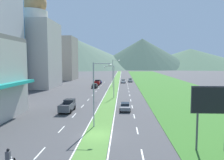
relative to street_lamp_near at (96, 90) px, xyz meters
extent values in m
plane|color=#424244|center=(0.58, -3.25, -5.17)|extent=(600.00, 600.00, 0.00)
cube|color=#518438|center=(0.58, 56.75, -5.14)|extent=(3.20, 240.00, 0.06)
cube|color=#387028|center=(21.18, 56.75, -5.14)|extent=(24.00, 240.00, 0.06)
cube|color=silver|center=(-4.52, -8.57, -5.17)|extent=(0.16, 2.80, 0.01)
cube|color=silver|center=(-4.52, -1.23, -5.17)|extent=(0.16, 2.80, 0.01)
cube|color=silver|center=(-4.52, 6.11, -5.17)|extent=(0.16, 2.80, 0.01)
cube|color=silver|center=(-4.52, 13.44, -5.17)|extent=(0.16, 2.80, 0.01)
cube|color=silver|center=(-4.52, 20.78, -5.17)|extent=(0.16, 2.80, 0.01)
cube|color=silver|center=(-4.52, 28.12, -5.17)|extent=(0.16, 2.80, 0.01)
cube|color=silver|center=(-4.52, 35.46, -5.17)|extent=(0.16, 2.80, 0.01)
cube|color=silver|center=(-4.52, 42.80, -5.17)|extent=(0.16, 2.80, 0.01)
cube|color=silver|center=(-4.52, 50.13, -5.17)|extent=(0.16, 2.80, 0.01)
cube|color=silver|center=(-4.52, 57.47, -5.17)|extent=(0.16, 2.80, 0.01)
cube|color=silver|center=(-4.52, 64.81, -5.17)|extent=(0.16, 2.80, 0.01)
cube|color=silver|center=(5.68, -8.57, -5.17)|extent=(0.16, 2.80, 0.01)
cube|color=silver|center=(5.68, -1.23, -5.17)|extent=(0.16, 2.80, 0.01)
cube|color=silver|center=(5.68, 6.11, -5.17)|extent=(0.16, 2.80, 0.01)
cube|color=silver|center=(5.68, 13.44, -5.17)|extent=(0.16, 2.80, 0.01)
cube|color=silver|center=(5.68, 20.78, -5.17)|extent=(0.16, 2.80, 0.01)
cube|color=silver|center=(5.68, 28.12, -5.17)|extent=(0.16, 2.80, 0.01)
cube|color=silver|center=(5.68, 35.46, -5.17)|extent=(0.16, 2.80, 0.01)
cube|color=silver|center=(5.68, 42.80, -5.17)|extent=(0.16, 2.80, 0.01)
cube|color=silver|center=(5.68, 50.13, -5.17)|extent=(0.16, 2.80, 0.01)
cube|color=silver|center=(5.68, 57.47, -5.17)|extent=(0.16, 2.80, 0.01)
cube|color=silver|center=(5.68, 64.81, -5.17)|extent=(0.16, 2.80, 0.01)
cube|color=silver|center=(-1.17, 56.75, -5.17)|extent=(0.16, 240.00, 0.01)
cube|color=silver|center=(2.33, 56.75, -5.17)|extent=(0.16, 240.00, 0.01)
cube|color=#B7B2A8|center=(-27.76, 44.82, 6.45)|extent=(15.23, 15.23, 23.25)
cylinder|color=beige|center=(-27.76, 44.82, 19.95)|extent=(9.78, 9.78, 3.73)
sphere|color=#B27F4C|center=(-27.76, 44.82, 24.60)|extent=(9.32, 9.32, 9.32)
cube|color=#9E9384|center=(-28.09, 78.22, 5.73)|extent=(14.60, 14.60, 21.80)
cone|color=#516B56|center=(-64.02, 264.05, 15.71)|extent=(195.86, 195.86, 41.77)
cone|color=#3D5647|center=(30.97, 265.51, 15.67)|extent=(144.64, 144.64, 41.69)
cone|color=#47664C|center=(103.25, 283.64, 9.09)|extent=(186.28, 186.28, 28.53)
cylinder|color=#99999E|center=(-0.28, 0.01, -0.66)|extent=(0.18, 0.18, 9.01)
cylinder|color=#99999E|center=(0.86, -0.03, 3.69)|extent=(2.29, 0.19, 0.10)
ellipsoid|color=silver|center=(2.00, -0.08, 3.49)|extent=(0.56, 0.28, 0.20)
cylinder|color=#99999E|center=(1.51, 23.81, -1.09)|extent=(0.18, 0.18, 8.15)
cylinder|color=#99999E|center=(0.35, 23.89, 2.83)|extent=(2.31, 0.25, 0.10)
ellipsoid|color=silver|center=(-0.80, 23.97, 2.63)|extent=(0.56, 0.28, 0.20)
cylinder|color=#99999E|center=(0.09, 47.62, -0.21)|extent=(0.18, 0.18, 9.92)
cylinder|color=#99999E|center=(1.21, 47.65, 4.60)|extent=(2.25, 0.17, 0.10)
ellipsoid|color=silver|center=(2.33, 47.68, 4.40)|extent=(0.56, 0.28, 0.20)
cylinder|color=#4C4C51|center=(11.31, -7.15, -3.18)|extent=(0.20, 0.20, 3.98)
cube|color=black|center=(12.74, -7.25, 0.11)|extent=(4.06, 0.16, 2.61)
cube|color=#4C4C51|center=(12.74, -7.13, 0.11)|extent=(4.26, 0.08, 2.81)
cube|color=#B2B2B7|center=(7.23, 66.68, -4.48)|extent=(1.73, 4.25, 0.75)
cube|color=black|center=(7.23, 66.85, -3.86)|extent=(1.49, 1.87, 0.48)
cylinder|color=black|center=(8.06, 65.37, -4.85)|extent=(0.22, 0.64, 0.64)
cylinder|color=black|center=(6.40, 65.37, -4.85)|extent=(0.22, 0.64, 0.64)
cylinder|color=black|center=(8.06, 68.00, -4.85)|extent=(0.22, 0.64, 0.64)
cylinder|color=black|center=(6.40, 68.00, -4.85)|extent=(0.22, 0.64, 0.64)
cube|color=silver|center=(4.01, 62.42, -4.51)|extent=(1.89, 4.46, 0.68)
cube|color=black|center=(4.01, 62.60, -3.96)|extent=(1.63, 1.96, 0.43)
cylinder|color=black|center=(4.91, 61.04, -4.85)|extent=(0.22, 0.64, 0.64)
cylinder|color=black|center=(3.10, 61.04, -4.85)|extent=(0.22, 0.64, 0.64)
cylinder|color=black|center=(4.91, 63.81, -4.85)|extent=(0.22, 0.64, 0.64)
cylinder|color=black|center=(3.10, 63.81, -4.85)|extent=(0.22, 0.64, 0.64)
cube|color=slate|center=(4.21, 10.42, -4.54)|extent=(1.82, 4.51, 0.61)
cube|color=black|center=(4.21, 10.60, -4.02)|extent=(1.57, 1.98, 0.44)
cylinder|color=black|center=(5.08, 9.02, -4.85)|extent=(0.22, 0.64, 0.64)
cylinder|color=black|center=(3.34, 9.02, -4.85)|extent=(0.22, 0.64, 0.64)
cylinder|color=black|center=(5.08, 11.82, -4.85)|extent=(0.22, 0.64, 0.64)
cylinder|color=black|center=(3.34, 11.82, -4.85)|extent=(0.22, 0.64, 0.64)
cube|color=black|center=(-6.06, 43.73, -4.49)|extent=(1.70, 4.31, 0.72)
cube|color=black|center=(-6.06, 43.56, -3.88)|extent=(1.46, 1.90, 0.50)
cylinder|color=black|center=(-6.88, 45.07, -4.85)|extent=(0.22, 0.64, 0.64)
cylinder|color=black|center=(-5.24, 45.07, -4.85)|extent=(0.22, 0.64, 0.64)
cylinder|color=black|center=(-6.88, 42.40, -4.85)|extent=(0.22, 0.64, 0.64)
cylinder|color=black|center=(-5.24, 42.40, -4.85)|extent=(0.22, 0.64, 0.64)
cube|color=navy|center=(-6.11, 58.67, -4.52)|extent=(1.84, 4.05, 0.66)
cube|color=black|center=(-6.11, 58.51, -3.96)|extent=(1.58, 1.78, 0.46)
cylinder|color=black|center=(-7.00, 59.93, -4.85)|extent=(0.22, 0.64, 0.64)
cylinder|color=black|center=(-5.23, 59.93, -4.85)|extent=(0.22, 0.64, 0.64)
cylinder|color=black|center=(-7.00, 57.42, -4.85)|extent=(0.22, 0.64, 0.64)
cylinder|color=black|center=(-5.23, 57.42, -4.85)|extent=(0.22, 0.64, 0.64)
cube|color=#515459|center=(-6.40, 8.81, -4.37)|extent=(2.00, 5.40, 0.80)
cube|color=black|center=(-6.40, 10.41, -3.57)|extent=(1.84, 2.00, 0.80)
cube|color=#515459|center=(-7.34, 7.71, -3.75)|extent=(0.10, 3.20, 0.44)
cube|color=#515459|center=(-5.46, 7.71, -3.75)|extent=(0.10, 3.20, 0.44)
cube|color=#515459|center=(-6.40, 6.16, -3.75)|extent=(1.84, 0.10, 0.44)
cylinder|color=black|center=(-7.36, 10.43, -4.77)|extent=(0.26, 0.80, 0.80)
cylinder|color=black|center=(-5.44, 10.43, -4.77)|extent=(0.26, 0.80, 0.80)
cylinder|color=black|center=(-7.36, 7.19, -4.77)|extent=(0.26, 0.80, 0.80)
cylinder|color=black|center=(-5.44, 7.19, -4.77)|extent=(0.26, 0.80, 0.80)
cube|color=maroon|center=(-6.32, 53.09, -4.37)|extent=(2.00, 5.40, 0.80)
cube|color=black|center=(-6.32, 54.69, -3.57)|extent=(1.84, 2.00, 0.80)
cube|color=maroon|center=(-7.26, 51.99, -3.75)|extent=(0.10, 3.20, 0.44)
cube|color=maroon|center=(-5.38, 51.99, -3.75)|extent=(0.10, 3.20, 0.44)
cube|color=maroon|center=(-6.32, 50.44, -3.75)|extent=(1.84, 0.10, 0.44)
cylinder|color=black|center=(-7.28, 54.71, -4.77)|extent=(0.26, 0.80, 0.80)
cylinder|color=black|center=(-5.36, 54.71, -4.77)|extent=(0.26, 0.80, 0.80)
cylinder|color=black|center=(-7.28, 51.47, -4.77)|extent=(0.26, 0.80, 0.80)
cylinder|color=black|center=(-5.36, 51.47, -4.77)|extent=(0.26, 0.80, 0.80)
ellipsoid|color=silver|center=(-5.94, -11.47, -4.34)|extent=(0.24, 0.44, 0.24)
cube|color=#4C4C51|center=(-5.94, -11.77, -3.97)|extent=(0.36, 0.28, 0.70)
sphere|color=black|center=(-5.94, -11.72, -3.50)|extent=(0.26, 0.26, 0.26)
camera|label=1|loc=(3.70, -28.16, 3.89)|focal=33.25mm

